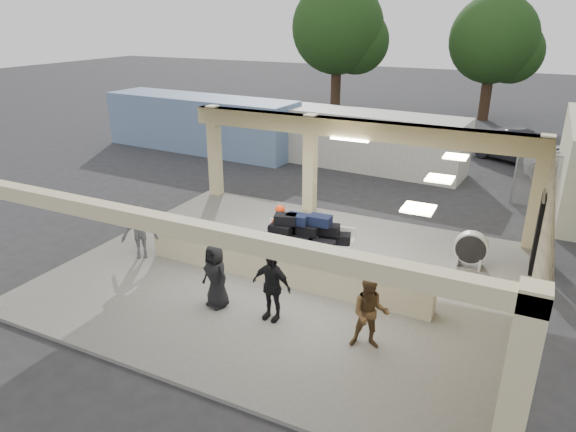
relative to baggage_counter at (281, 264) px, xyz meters
The scene contains 15 objects.
ground 0.77m from the baggage_counter, 90.00° to the left, with size 120.00×120.00×0.00m, color #272729.
pavilion 1.41m from the baggage_counter, 79.65° to the left, with size 12.01×10.00×3.55m.
baggage_counter is the anchor object (origin of this frame).
luggage_cart 1.20m from the baggage_counter, 84.12° to the left, with size 2.78×1.95×1.51m.
drum_fan 5.37m from the baggage_counter, 35.70° to the left, with size 0.94×0.51×1.02m.
baggage_handler 1.55m from the baggage_counter, 118.33° to the left, with size 0.58×0.32×1.59m, color red.
passenger_a 3.47m from the baggage_counter, 30.54° to the right, with size 0.80×0.35×1.64m, color brown.
passenger_b 1.83m from the baggage_counter, 69.89° to the right, with size 0.99×0.36×1.69m, color black.
passenger_c 4.33m from the baggage_counter, behind, with size 1.05×0.37×1.63m, color #494A4E.
passenger_d 1.99m from the baggage_counter, 115.14° to the right, with size 0.79×0.32×1.62m, color black.
car_dark 16.51m from the baggage_counter, 73.13° to the left, with size 1.65×4.68×1.56m, color black.
container_white 12.28m from the baggage_counter, 103.82° to the left, with size 11.78×2.36×2.55m, color silver.
container_blue 15.36m from the baggage_counter, 132.80° to the left, with size 10.64×2.55×2.77m, color #687FA6.
tree_left 26.31m from the baggage_counter, 107.30° to the left, with size 6.60×6.30×9.00m.
tree_mid 27.11m from the baggage_counter, 85.03° to the left, with size 6.00×5.60×8.00m.
Camera 1 is at (5.49, -11.24, 6.72)m, focal length 32.00 mm.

